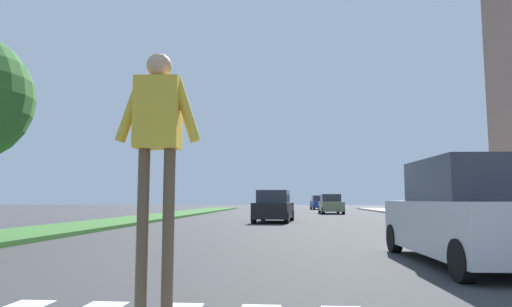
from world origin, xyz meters
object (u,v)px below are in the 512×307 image
Objects in this scene: traffic_light_gantry at (34,7)px; sedan_far_horizon at (319,203)px; pedestrian_performer at (157,147)px; sedan_distant at (331,205)px; suv_crossing at (468,215)px; sedan_midblock at (274,207)px.

traffic_light_gantry reaches higher than sedan_far_horizon.
pedestrian_performer is 34.97m from sedan_distant.
suv_crossing reaches higher than sedan_distant.
sedan_midblock is 0.96× the size of sedan_far_horizon.
sedan_far_horizon is at bearing 85.06° from pedestrian_performer.
traffic_light_gantry is 48.01m from sedan_far_horizon.
suv_crossing is 15.81m from sedan_midblock.
sedan_distant is at bearing 76.58° from traffic_light_gantry.
suv_crossing is at bearing -89.94° from sedan_distant.
traffic_light_gantry reaches higher than sedan_distant.
traffic_light_gantry is 32.72m from sedan_distant.
traffic_light_gantry is at bearing -165.79° from suv_crossing.
sedan_distant is (4.40, 34.68, -0.89)m from pedestrian_performer.
sedan_far_horizon is (-0.05, 15.66, 0.01)m from sedan_distant.
sedan_midblock is (0.13, 20.18, -0.87)m from pedestrian_performer.
pedestrian_performer is 6.70m from suv_crossing.
pedestrian_performer is at bearing -94.94° from sedan_far_horizon.
pedestrian_performer is 20.20m from sedan_midblock.
sedan_distant is 0.99× the size of sedan_far_horizon.
sedan_distant is (4.28, 14.50, -0.01)m from sedan_midblock.
sedan_midblock is at bearing 79.20° from traffic_light_gantry.
suv_crossing reaches higher than sedan_far_horizon.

